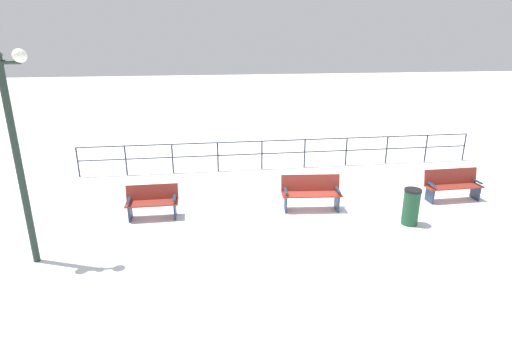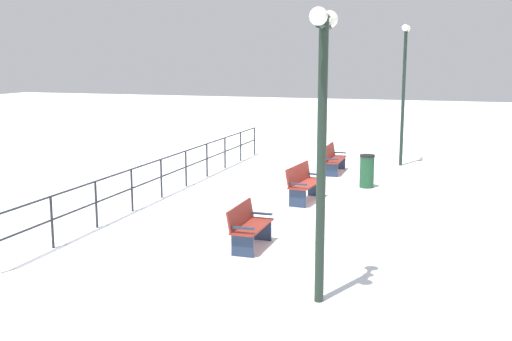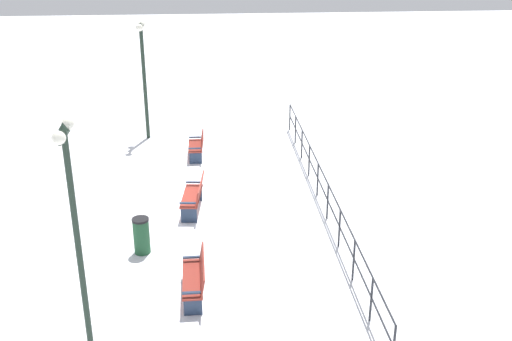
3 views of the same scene
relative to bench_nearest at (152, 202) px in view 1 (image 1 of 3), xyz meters
name	(u,v)px [view 1 (image 1 of 3)]	position (x,y,z in m)	size (l,w,h in m)	color
ground_plane	(310,209)	(0.06, 4.28, -0.44)	(80.00, 80.00, 0.00)	white
bench_nearest	(152,202)	(0.00, 0.00, 0.00)	(0.54, 1.36, 0.86)	maroon
bench_second	(311,192)	(0.06, 4.29, 0.05)	(0.71, 1.68, 0.94)	maroon
bench_third	(452,184)	(-0.03, 8.55, 0.03)	(0.52, 1.66, 0.90)	maroon
lamppost_near	(12,131)	(1.92, -2.27, 2.42)	(0.26, 1.00, 4.39)	#1E2D23
waterfront_railing	(284,149)	(-3.65, 4.28, 0.26)	(0.05, 14.21, 1.06)	#26282D
trash_bin	(411,207)	(1.35, 6.54, 0.04)	(0.43, 0.43, 0.95)	#1E4C2D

